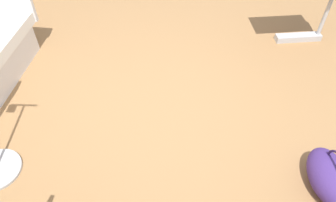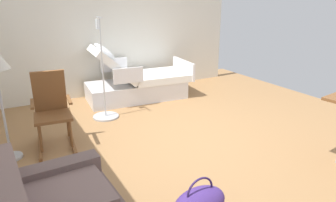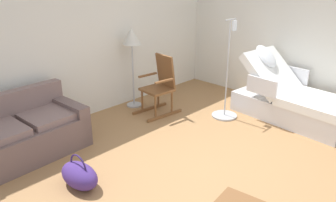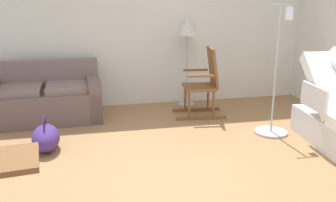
% 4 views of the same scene
% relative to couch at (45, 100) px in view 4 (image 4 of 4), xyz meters
% --- Properties ---
extents(ground_plane, '(6.75, 6.75, 0.00)m').
position_rel_couch_xyz_m(ground_plane, '(1.65, -2.03, -0.31)').
color(ground_plane, '#9E7247').
extents(back_wall, '(5.60, 0.10, 2.70)m').
position_rel_couch_xyz_m(back_wall, '(1.65, 0.60, 1.04)').
color(back_wall, silver).
rests_on(back_wall, ground).
extents(couch, '(1.64, 0.92, 0.85)m').
position_rel_couch_xyz_m(couch, '(0.00, 0.00, 0.00)').
color(couch, '#68534F').
rests_on(couch, ground).
extents(rocking_chair, '(0.81, 0.55, 1.05)m').
position_rel_couch_xyz_m(rocking_chair, '(2.36, -0.29, 0.20)').
color(rocking_chair, brown).
rests_on(rocking_chair, ground).
extents(floor_lamp, '(0.34, 0.34, 1.48)m').
position_rel_couch_xyz_m(floor_lamp, '(2.24, 0.30, 0.92)').
color(floor_lamp, '#B2B5BA').
rests_on(floor_lamp, ground).
extents(duffel_bag, '(0.35, 0.58, 0.43)m').
position_rel_couch_xyz_m(duffel_bag, '(0.12, -1.19, -0.15)').
color(duffel_bag, '#472D7A').
rests_on(duffel_bag, ground).
extents(iv_pole, '(0.44, 0.44, 1.69)m').
position_rel_couch_xyz_m(iv_pole, '(3.02, -1.23, -0.06)').
color(iv_pole, '#B2B5BA').
rests_on(iv_pole, ground).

